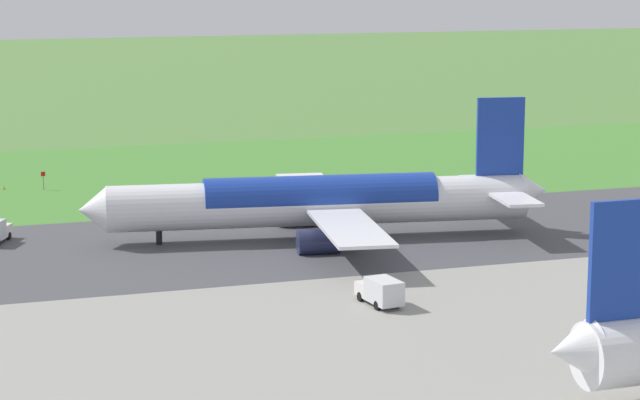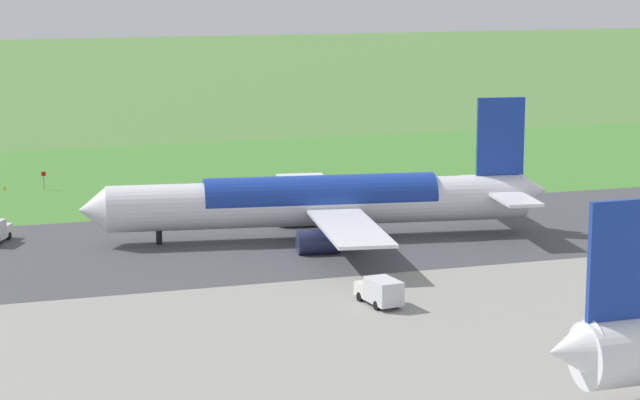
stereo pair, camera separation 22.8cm
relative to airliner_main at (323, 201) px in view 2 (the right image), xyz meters
name	(u,v)px [view 2 (the right image)]	position (x,y,z in m)	size (l,w,h in m)	color
ground_plane	(299,240)	(2.91, -0.06, -4.35)	(800.00, 800.00, 0.00)	#547F3D
runway_asphalt	(299,240)	(2.91, -0.06, -4.32)	(600.00, 35.97, 0.06)	#47474C
grass_verge_foreground	(213,182)	(2.91, -41.31, -4.33)	(600.00, 80.00, 0.04)	#478534
airliner_main	(323,201)	(0.00, 0.00, 0.00)	(54.05, 44.40, 15.88)	white
service_truck_fuel	(380,291)	(4.23, 29.10, -2.95)	(2.91, 6.02, 2.65)	silver
no_stopping_sign	(44,179)	(26.74, -42.03, -2.82)	(0.60, 0.10, 2.58)	slate
traffic_cone_orange	(4,188)	(31.95, -44.06, -4.08)	(0.40, 0.40, 0.55)	orange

